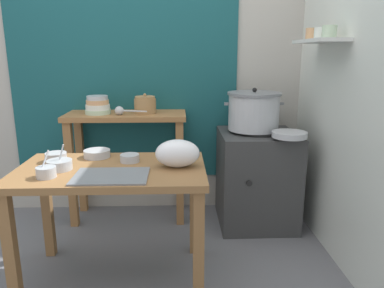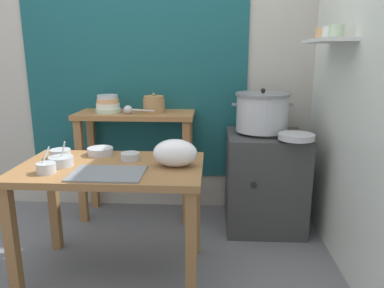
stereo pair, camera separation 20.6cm
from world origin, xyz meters
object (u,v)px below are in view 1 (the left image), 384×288
(wide_pan, at_px, (289,135))
(prep_bowl_0, at_px, (130,158))
(prep_table, at_px, (112,185))
(clay_pot, at_px, (145,105))
(stove_block, at_px, (256,178))
(plastic_bag, at_px, (177,153))
(serving_tray, at_px, (111,176))
(prep_bowl_3, at_px, (97,153))
(prep_bowl_1, at_px, (46,172))
(prep_bowl_2, at_px, (56,157))
(prep_bowl_4, at_px, (59,164))
(bowl_stack_enamel, at_px, (98,106))
(ladle, at_px, (120,111))
(steamer_pot, at_px, (254,111))
(back_shelf_table, at_px, (127,140))

(wide_pan, relative_size, prep_bowl_0, 2.16)
(prep_table, bearing_deg, clay_pot, 81.51)
(stove_block, height_order, wide_pan, wide_pan)
(stove_block, height_order, plastic_bag, plastic_bag)
(clay_pot, bearing_deg, stove_block, -8.24)
(serving_tray, distance_m, prep_bowl_3, 0.43)
(prep_bowl_0, relative_size, prep_bowl_1, 0.81)
(prep_bowl_0, bearing_deg, wide_pan, 18.65)
(prep_table, bearing_deg, plastic_bag, -0.19)
(prep_bowl_2, relative_size, prep_bowl_4, 0.88)
(bowl_stack_enamel, bearing_deg, stove_block, -4.90)
(prep_bowl_3, bearing_deg, prep_bowl_1, -115.75)
(plastic_bag, bearing_deg, prep_bowl_0, 158.81)
(ladle, height_order, prep_bowl_4, ladle)
(prep_bowl_1, bearing_deg, serving_tray, -0.98)
(stove_block, distance_m, prep_bowl_2, 1.56)
(stove_block, xyz_separation_m, ladle, (-1.08, 0.04, 0.55))
(steamer_pot, distance_m, bowl_stack_enamel, 1.23)
(bowl_stack_enamel, height_order, prep_bowl_0, bowl_stack_enamel)
(wide_pan, relative_size, prep_bowl_3, 1.52)
(clay_pot, height_order, prep_bowl_0, clay_pot)
(prep_bowl_2, bearing_deg, back_shelf_table, 65.84)
(clay_pot, bearing_deg, prep_bowl_2, -123.39)
(prep_bowl_0, height_order, prep_bowl_2, prep_bowl_2)
(back_shelf_table, height_order, wide_pan, back_shelf_table)
(bowl_stack_enamel, xyz_separation_m, prep_bowl_4, (-0.04, -0.88, -0.22))
(prep_table, height_order, prep_bowl_0, prep_bowl_0)
(back_shelf_table, bearing_deg, prep_bowl_4, -106.11)
(prep_bowl_1, bearing_deg, back_shelf_table, 74.37)
(clay_pot, bearing_deg, plastic_bag, -73.51)
(prep_bowl_1, height_order, prep_bowl_3, prep_bowl_1)
(bowl_stack_enamel, height_order, plastic_bag, bowl_stack_enamel)
(bowl_stack_enamel, relative_size, serving_tray, 0.50)
(bowl_stack_enamel, bearing_deg, plastic_bag, -53.51)
(bowl_stack_enamel, bearing_deg, back_shelf_table, 5.55)
(prep_bowl_3, bearing_deg, prep_bowl_4, -121.82)
(steamer_pot, height_order, bowl_stack_enamel, steamer_pot)
(steamer_pot, relative_size, clay_pot, 2.68)
(prep_bowl_2, bearing_deg, ladle, 65.01)
(wide_pan, distance_m, prep_bowl_4, 1.57)
(wide_pan, height_order, prep_bowl_3, wide_pan)
(prep_bowl_1, distance_m, prep_bowl_3, 0.43)
(clay_pot, height_order, prep_bowl_3, clay_pot)
(wide_pan, bearing_deg, plastic_bag, -148.90)
(wide_pan, bearing_deg, serving_tray, -150.67)
(ladle, xyz_separation_m, wide_pan, (1.25, -0.30, -0.13))
(plastic_bag, bearing_deg, ladle, 119.47)
(back_shelf_table, xyz_separation_m, prep_bowl_4, (-0.26, -0.90, 0.07))
(wide_pan, xyz_separation_m, prep_bowl_3, (-1.33, -0.26, -0.05))
(serving_tray, bearing_deg, wide_pan, 29.33)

